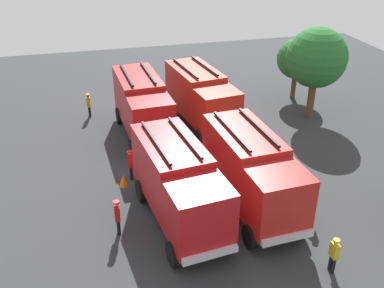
% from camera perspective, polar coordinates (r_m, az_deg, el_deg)
% --- Properties ---
extents(ground_plane, '(50.07, 50.07, 0.00)m').
position_cam_1_polar(ground_plane, '(25.15, -0.00, -2.81)').
color(ground_plane, '#2D3033').
extents(fire_truck_0, '(7.33, 3.11, 3.88)m').
position_cam_1_polar(fire_truck_0, '(27.86, -6.51, 5.20)').
color(fire_truck_0, maroon).
rests_on(fire_truck_0, ground).
extents(fire_truck_1, '(7.44, 3.46, 3.88)m').
position_cam_1_polar(fire_truck_1, '(19.76, -1.77, -4.98)').
color(fire_truck_1, '#AD171A').
rests_on(fire_truck_1, ground).
extents(fire_truck_2, '(7.47, 3.57, 3.88)m').
position_cam_1_polar(fire_truck_2, '(28.94, 1.16, 6.28)').
color(fire_truck_2, '#AA2315').
rests_on(fire_truck_2, ground).
extents(fire_truck_3, '(7.35, 3.15, 3.88)m').
position_cam_1_polar(fire_truck_3, '(20.85, 7.81, -3.31)').
color(fire_truck_3, '#AC1E1A').
rests_on(fire_truck_3, ground).
extents(firefighter_0, '(0.45, 0.30, 1.72)m').
position_cam_1_polar(firefighter_0, '(23.70, -8.01, -2.51)').
color(firefighter_0, black).
rests_on(firefighter_0, ground).
extents(firefighter_1, '(0.42, 0.27, 1.63)m').
position_cam_1_polar(firefighter_1, '(18.79, 17.99, -13.42)').
color(firefighter_1, black).
rests_on(firefighter_1, ground).
extents(firefighter_2, '(0.44, 0.27, 1.68)m').
position_cam_1_polar(firefighter_2, '(31.62, -13.28, 5.09)').
color(firefighter_2, black).
rests_on(firefighter_2, ground).
extents(firefighter_3, '(0.43, 0.29, 1.76)m').
position_cam_1_polar(firefighter_3, '(19.93, -9.67, -9.18)').
color(firefighter_3, black).
rests_on(firefighter_3, ground).
extents(firefighter_4, '(0.47, 0.36, 1.67)m').
position_cam_1_polar(firefighter_4, '(21.29, 15.02, -7.32)').
color(firefighter_4, black).
rests_on(firefighter_4, ground).
extents(tree_0, '(2.98, 2.98, 4.62)m').
position_cam_1_polar(tree_0, '(34.22, 13.46, 10.72)').
color(tree_0, brown).
rests_on(tree_0, ground).
extents(tree_1, '(4.06, 4.06, 6.29)m').
position_cam_1_polar(tree_1, '(30.84, 15.91, 10.70)').
color(tree_1, brown).
rests_on(tree_1, ground).
extents(traffic_cone_0, '(0.48, 0.48, 0.68)m').
position_cam_1_polar(traffic_cone_0, '(23.49, -8.91, -4.68)').
color(traffic_cone_0, '#F2600C').
rests_on(traffic_cone_0, ground).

